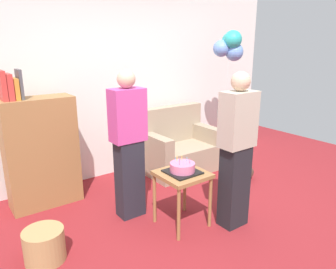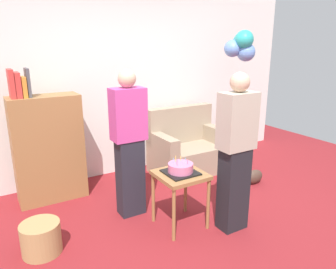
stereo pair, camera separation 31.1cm
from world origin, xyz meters
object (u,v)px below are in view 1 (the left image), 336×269
at_px(handbag, 246,174).
at_px(side_table, 182,181).
at_px(person_holding_cake, 236,151).
at_px(bookshelf, 41,151).
at_px(wicker_basket, 44,245).
at_px(balloon_bunch, 230,45).
at_px(couch, 179,148).
at_px(birthday_cake, 182,168).
at_px(person_blowing_candles, 129,145).

bearing_deg(handbag, side_table, -166.62).
distance_m(side_table, person_holding_cake, 0.64).
relative_size(bookshelf, wicker_basket, 4.50).
bearing_deg(balloon_bunch, couch, 163.21).
relative_size(birthday_cake, wicker_basket, 0.89).
bearing_deg(person_blowing_candles, person_holding_cake, -53.78).
height_order(handbag, balloon_bunch, balloon_bunch).
bearing_deg(wicker_basket, person_blowing_candles, 13.29).
distance_m(birthday_cake, person_holding_cake, 0.58).
distance_m(person_blowing_candles, person_holding_cake, 1.14).
bearing_deg(person_blowing_candles, wicker_basket, -173.98).
distance_m(person_holding_cake, balloon_bunch, 2.10).
distance_m(side_table, handbag, 1.55).
bearing_deg(wicker_basket, couch, 23.04).
bearing_deg(side_table, couch, 52.98).
bearing_deg(birthday_cake, bookshelf, 127.65).
bearing_deg(wicker_basket, person_holding_cake, -17.89).
xyz_separation_m(birthday_cake, person_holding_cake, (0.44, -0.32, 0.19)).
height_order(wicker_basket, balloon_bunch, balloon_bunch).
height_order(couch, person_blowing_candles, person_blowing_candles).
height_order(couch, bookshelf, bookshelf).
bearing_deg(person_holding_cake, wicker_basket, 2.44).
xyz_separation_m(couch, person_holding_cake, (-0.49, -1.56, 0.49)).
distance_m(bookshelf, birthday_cake, 1.70).
bearing_deg(balloon_bunch, side_table, -149.28).
relative_size(birthday_cake, person_holding_cake, 0.20).
relative_size(wicker_basket, handbag, 1.29).
height_order(bookshelf, wicker_basket, bookshelf).
bearing_deg(handbag, person_holding_cake, -146.59).
height_order(birthday_cake, person_blowing_candles, person_blowing_candles).
bearing_deg(person_holding_cake, balloon_bunch, -113.05).
bearing_deg(balloon_bunch, person_blowing_candles, -166.07).
relative_size(couch, side_table, 1.84).
bearing_deg(couch, handbag, -59.99).
relative_size(handbag, balloon_bunch, 0.14).
xyz_separation_m(couch, birthday_cake, (-0.94, -1.24, 0.31)).
xyz_separation_m(person_holding_cake, handbag, (1.01, 0.67, -0.73)).
bearing_deg(wicker_basket, bookshelf, 73.44).
xyz_separation_m(side_table, birthday_cake, (-0.00, 0.00, 0.14)).
distance_m(person_holding_cake, wicker_basket, 2.02).
distance_m(couch, birthday_cake, 1.58).
distance_m(wicker_basket, handbag, 2.82).
xyz_separation_m(birthday_cake, handbag, (1.45, 0.35, -0.55)).
bearing_deg(person_blowing_candles, bookshelf, 122.38).
bearing_deg(side_table, bookshelf, 127.65).
bearing_deg(person_holding_cake, bookshelf, -28.07).
relative_size(bookshelf, person_holding_cake, 0.99).
xyz_separation_m(side_table, person_holding_cake, (0.44, -0.32, 0.33)).
bearing_deg(person_holding_cake, birthday_cake, -15.64).
bearing_deg(balloon_bunch, bookshelf, 172.94).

